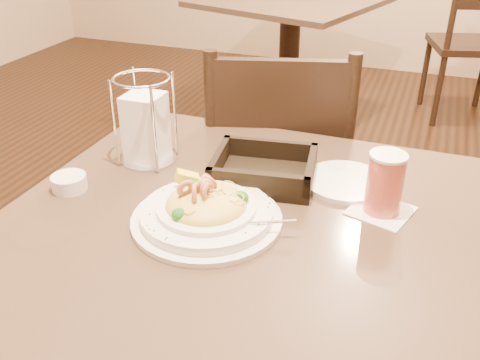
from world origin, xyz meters
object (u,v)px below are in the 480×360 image
(drink_glass, at_px, (385,184))
(napkin_caddy, at_px, (146,126))
(background_table, at_px, (290,39))
(dining_chair_near, at_px, (277,179))
(side_plate, at_px, (345,182))
(dining_chair_far, at_px, (473,39))
(butter_ramekin, at_px, (69,183))
(bread_basket, at_px, (264,171))
(main_table, at_px, (237,313))
(pasta_bowl, at_px, (206,210))

(drink_glass, xyz_separation_m, napkin_caddy, (-0.53, 0.04, 0.02))
(background_table, height_order, napkin_caddy, napkin_caddy)
(dining_chair_near, distance_m, side_plate, 0.51)
(dining_chair_far, relative_size, napkin_caddy, 4.59)
(dining_chair_far, bearing_deg, butter_ramekin, 56.01)
(bread_basket, distance_m, side_plate, 0.18)
(napkin_caddy, xyz_separation_m, side_plate, (0.45, 0.05, -0.08))
(side_plate, bearing_deg, dining_chair_near, 124.65)
(background_table, distance_m, dining_chair_near, 1.70)
(main_table, relative_size, pasta_bowl, 2.85)
(dining_chair_near, height_order, dining_chair_far, same)
(dining_chair_far, height_order, drink_glass, dining_chair_far)
(dining_chair_far, xyz_separation_m, drink_glass, (-0.24, -2.49, 0.29))
(dining_chair_far, height_order, butter_ramekin, dining_chair_far)
(dining_chair_near, height_order, butter_ramekin, dining_chair_near)
(dining_chair_near, distance_m, pasta_bowl, 0.66)
(pasta_bowl, distance_m, bread_basket, 0.20)
(dining_chair_far, xyz_separation_m, napkin_caddy, (-0.77, -2.45, 0.32))
(main_table, height_order, butter_ramekin, butter_ramekin)
(main_table, xyz_separation_m, butter_ramekin, (-0.37, -0.01, 0.25))
(background_table, height_order, dining_chair_near, dining_chair_near)
(pasta_bowl, xyz_separation_m, napkin_caddy, (-0.23, 0.19, 0.06))
(main_table, bearing_deg, dining_chair_far, 79.44)
(dining_chair_far, distance_m, napkin_caddy, 2.59)
(dining_chair_near, relative_size, dining_chair_far, 1.00)
(bread_basket, bearing_deg, side_plate, 14.83)
(dining_chair_far, xyz_separation_m, pasta_bowl, (-0.54, -2.64, 0.26))
(background_table, relative_size, pasta_bowl, 3.53)
(background_table, relative_size, drink_glass, 8.13)
(dining_chair_near, xyz_separation_m, pasta_bowl, (0.04, -0.61, 0.26))
(dining_chair_near, relative_size, drink_glass, 6.79)
(pasta_bowl, xyz_separation_m, side_plate, (0.22, 0.24, -0.02))
(bread_basket, distance_m, butter_ramekin, 0.41)
(napkin_caddy, relative_size, side_plate, 1.12)
(main_table, relative_size, napkin_caddy, 4.44)
(drink_glass, bearing_deg, butter_ramekin, -167.35)
(drink_glass, bearing_deg, main_table, -152.23)
(bread_basket, height_order, napkin_caddy, napkin_caddy)
(background_table, bearing_deg, dining_chair_near, -75.53)
(dining_chair_far, bearing_deg, dining_chair_near, 58.18)
(napkin_caddy, bearing_deg, butter_ramekin, -116.79)
(pasta_bowl, relative_size, napkin_caddy, 1.56)
(dining_chair_near, distance_m, butter_ramekin, 0.71)
(dining_chair_near, xyz_separation_m, side_plate, (0.26, -0.37, 0.24))
(main_table, xyz_separation_m, side_plate, (0.17, 0.22, 0.24))
(main_table, bearing_deg, drink_glass, 27.77)
(pasta_bowl, bearing_deg, background_table, 101.60)
(main_table, relative_size, dining_chair_near, 0.97)
(main_table, xyz_separation_m, pasta_bowl, (-0.05, -0.02, 0.26))
(dining_chair_far, bearing_deg, pasta_bowl, 62.54)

